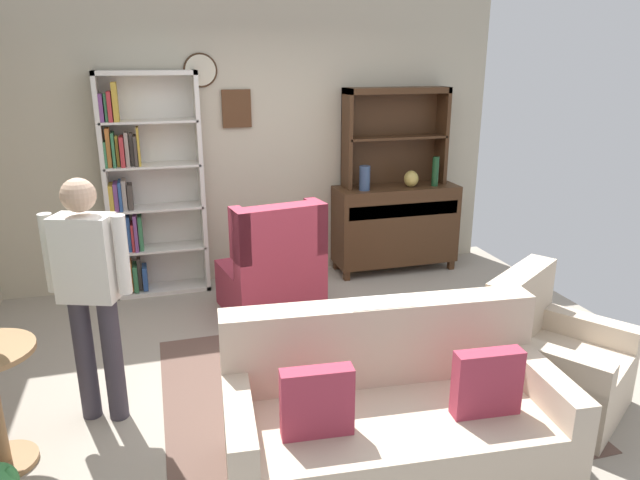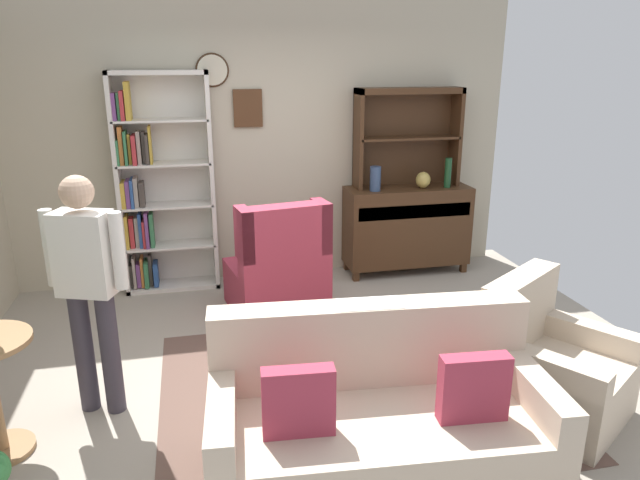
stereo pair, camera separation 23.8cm
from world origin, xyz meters
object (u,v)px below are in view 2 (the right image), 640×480
object	(u,v)px
sideboard_hutch	(407,124)
person_reading	(88,280)
bottle_wine	(448,173)
couch_floral	(378,423)
coffee_table	(361,352)
sideboard	(407,225)
book_stack	(374,345)
vase_tall	(375,179)
vase_round	(423,180)
armchair_floral	(551,371)
bookshelf	(157,187)
wingback_chair	(278,273)

from	to	relation	value
sideboard_hutch	person_reading	bearing A→B (deg)	-143.46
bottle_wine	sideboard_hutch	bearing A→B (deg)	153.04
couch_floral	coffee_table	distance (m)	0.72
sideboard	sideboard_hutch	bearing A→B (deg)	90.00
book_stack	vase_tall	bearing A→B (deg)	72.31
vase_round	sideboard_hutch	bearing A→B (deg)	126.48
couch_floral	armchair_floral	xyz separation A→B (m)	(1.27, 0.32, -0.02)
bookshelf	wingback_chair	distance (m)	1.49
bookshelf	wingback_chair	size ratio (longest dim) A/B	2.00
wingback_chair	bookshelf	bearing A→B (deg)	139.55
vase_round	book_stack	world-z (taller)	vase_round
bottle_wine	armchair_floral	size ratio (longest dim) A/B	0.29
armchair_floral	book_stack	world-z (taller)	armchair_floral
bookshelf	armchair_floral	bearing A→B (deg)	-47.81
sideboard_hutch	armchair_floral	xyz separation A→B (m)	(-0.02, -2.78, -1.27)
bookshelf	book_stack	distance (m)	2.88
sideboard_hutch	couch_floral	xyz separation A→B (m)	(-1.29, -3.10, -1.25)
bottle_wine	person_reading	xyz separation A→B (m)	(-3.25, -1.92, -0.17)
vase_round	armchair_floral	distance (m)	2.70
couch_floral	wingback_chair	world-z (taller)	wingback_chair
person_reading	vase_tall	bearing A→B (deg)	38.00
sideboard	vase_tall	size ratio (longest dim) A/B	5.24
sideboard	wingback_chair	distance (m)	1.70
sideboard	coffee_table	bearing A→B (deg)	-117.30
wingback_chair	sideboard_hutch	bearing A→B (deg)	30.90
sideboard	coffee_table	world-z (taller)	sideboard
coffee_table	book_stack	size ratio (longest dim) A/B	3.81
bookshelf	sideboard	bearing A→B (deg)	-1.92
sideboard_hutch	couch_floral	world-z (taller)	sideboard_hutch
coffee_table	vase_round	bearing A→B (deg)	59.44
vase_tall	person_reading	distance (m)	3.13
bottle_wine	coffee_table	size ratio (longest dim) A/B	0.38
bottle_wine	armchair_floral	bearing A→B (deg)	-99.10
couch_floral	sideboard	bearing A→B (deg)	66.59
sideboard_hutch	wingback_chair	world-z (taller)	sideboard_hutch
bookshelf	person_reading	bearing A→B (deg)	-99.17
sideboard_hutch	wingback_chair	size ratio (longest dim) A/B	1.05
wingback_chair	book_stack	xyz separation A→B (m)	(0.38, -1.58, 0.06)
vase_tall	person_reading	size ratio (longest dim) A/B	0.16
bottle_wine	wingback_chair	bearing A→B (deg)	-159.71
vase_round	coffee_table	bearing A→B (deg)	-120.56
coffee_table	book_stack	world-z (taller)	book_stack
sideboard_hutch	book_stack	distance (m)	2.94
bookshelf	vase_round	size ratio (longest dim) A/B	12.35
bottle_wine	coffee_table	world-z (taller)	bottle_wine
vase_tall	armchair_floral	size ratio (longest dim) A/B	0.23
bookshelf	book_stack	xyz separation A→B (m)	(1.40, -2.45, -0.58)
book_stack	sideboard	bearing A→B (deg)	64.69
bottle_wine	book_stack	xyz separation A→B (m)	(-1.51, -2.28, -0.63)
wingback_chair	person_reading	world-z (taller)	person_reading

